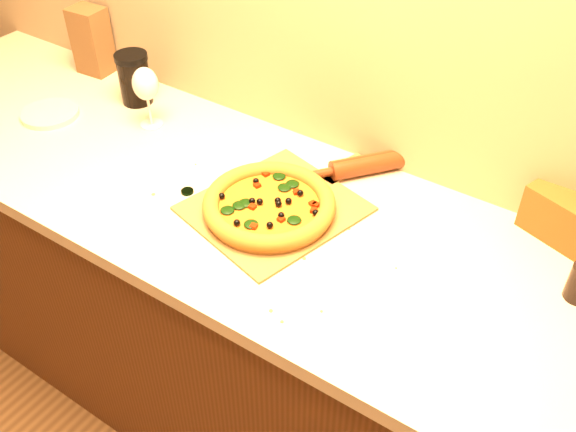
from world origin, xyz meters
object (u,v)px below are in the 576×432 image
(pizza_peel, at_px, (279,206))
(pizza, at_px, (269,205))
(rolling_pin, at_px, (379,162))
(side_plate, at_px, (50,114))
(dark_jar, at_px, (134,78))
(wine_glass, at_px, (146,85))

(pizza_peel, relative_size, pizza, 1.70)
(pizza_peel, xyz_separation_m, rolling_pin, (0.13, 0.27, 0.02))
(pizza_peel, distance_m, rolling_pin, 0.30)
(pizza_peel, relative_size, rolling_pin, 1.70)
(pizza_peel, height_order, side_plate, side_plate)
(pizza, distance_m, rolling_pin, 0.33)
(dark_jar, distance_m, side_plate, 0.27)
(rolling_pin, bearing_deg, pizza, -113.67)
(pizza, xyz_separation_m, dark_jar, (-0.64, 0.21, 0.05))
(pizza_peel, relative_size, wine_glass, 3.01)
(pizza_peel, distance_m, wine_glass, 0.54)
(rolling_pin, bearing_deg, side_plate, -162.19)
(wine_glass, distance_m, dark_jar, 0.16)
(pizza_peel, xyz_separation_m, side_plate, (-0.79, -0.03, 0.00))
(side_plate, bearing_deg, rolling_pin, 17.81)
(pizza_peel, distance_m, side_plate, 0.79)
(side_plate, bearing_deg, wine_glass, 24.83)
(wine_glass, relative_size, dark_jar, 1.16)
(pizza, height_order, side_plate, pizza)
(side_plate, bearing_deg, pizza_peel, 1.97)
(wine_glass, relative_size, side_plate, 1.08)
(pizza, bearing_deg, pizza_peel, 83.84)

